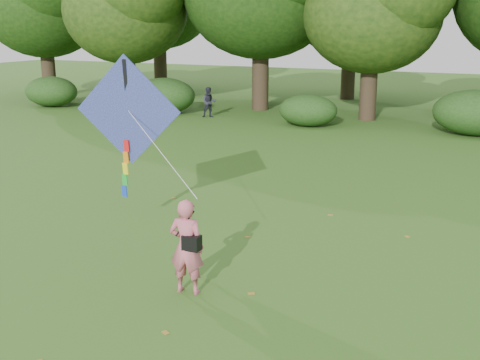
% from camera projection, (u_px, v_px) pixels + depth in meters
% --- Properties ---
extents(ground, '(100.00, 100.00, 0.00)m').
position_uv_depth(ground, '(209.00, 291.00, 10.52)').
color(ground, '#265114').
rests_on(ground, ground).
extents(man_kite_flyer, '(0.67, 0.49, 1.69)m').
position_uv_depth(man_kite_flyer, '(187.00, 247.00, 10.28)').
color(man_kite_flyer, '#C85E6F').
rests_on(man_kite_flyer, ground).
extents(bystander_left, '(0.91, 0.87, 1.48)m').
position_uv_depth(bystander_left, '(209.00, 102.00, 29.46)').
color(bystander_left, '#272734').
rests_on(bystander_left, ground).
extents(crossbody_bag, '(0.43, 0.20, 0.69)m').
position_uv_depth(crossbody_bag, '(192.00, 242.00, 10.17)').
color(crossbody_bag, black).
rests_on(crossbody_bag, ground).
extents(flying_kite, '(4.13, 2.54, 3.15)m').
position_uv_depth(flying_kite, '(128.00, 113.00, 12.88)').
color(flying_kite, '#2738AB').
rests_on(flying_kite, ground).
extents(shrub_band, '(39.15, 3.22, 1.88)m').
position_uv_depth(shrub_band, '(384.00, 110.00, 26.02)').
color(shrub_band, '#264919').
rests_on(shrub_band, ground).
extents(fallen_leaves, '(7.45, 8.58, 0.01)m').
position_uv_depth(fallen_leaves, '(187.00, 273.00, 11.25)').
color(fallen_leaves, olive).
rests_on(fallen_leaves, ground).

